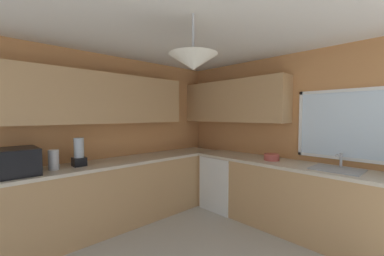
# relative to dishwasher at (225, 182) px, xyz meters

# --- Properties ---
(room_shell) EXTENTS (3.96, 4.08, 2.52)m
(room_shell) POSITION_rel_dishwasher_xyz_m (0.14, -1.06, 1.36)
(room_shell) COLOR #C6844C
(room_shell) RESTS_ON ground_plane
(counter_run_left) EXTENTS (0.65, 3.69, 0.92)m
(counter_run_left) POSITION_rel_dishwasher_xyz_m (-0.66, -1.64, 0.02)
(counter_run_left) COLOR tan
(counter_run_left) RESTS_ON ground_plane
(counter_run_back) EXTENTS (3.05, 0.65, 0.92)m
(counter_run_back) POSITION_rel_dishwasher_xyz_m (1.16, 0.03, 0.02)
(counter_run_back) COLOR tan
(counter_run_back) RESTS_ON ground_plane
(dishwasher) EXTENTS (0.60, 0.60, 0.87)m
(dishwasher) POSITION_rel_dishwasher_xyz_m (0.00, 0.00, 0.00)
(dishwasher) COLOR white
(dishwasher) RESTS_ON ground_plane
(microwave) EXTENTS (0.48, 0.36, 0.29)m
(microwave) POSITION_rel_dishwasher_xyz_m (-0.66, -2.74, 0.63)
(microwave) COLOR black
(microwave) RESTS_ON counter_run_left
(kettle) EXTENTS (0.11, 0.11, 0.24)m
(kettle) POSITION_rel_dishwasher_xyz_m (-0.64, -2.40, 0.60)
(kettle) COLOR #B7B7BC
(kettle) RESTS_ON counter_run_left
(sink_assembly) EXTENTS (0.53, 0.40, 0.19)m
(sink_assembly) POSITION_rel_dishwasher_xyz_m (1.66, 0.04, 0.49)
(sink_assembly) COLOR #9EA0A5
(sink_assembly) RESTS_ON counter_run_back
(bowl) EXTENTS (0.21, 0.21, 0.09)m
(bowl) POSITION_rel_dishwasher_xyz_m (0.83, 0.03, 0.53)
(bowl) COLOR #B74C42
(bowl) RESTS_ON counter_run_back
(blender_appliance) EXTENTS (0.15, 0.15, 0.36)m
(blender_appliance) POSITION_rel_dishwasher_xyz_m (-0.66, -2.11, 0.64)
(blender_appliance) COLOR black
(blender_appliance) RESTS_ON counter_run_left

